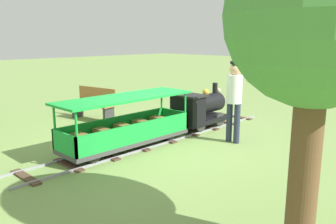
{
  "coord_description": "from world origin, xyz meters",
  "views": [
    {
      "loc": [
        4.93,
        -4.83,
        2.05
      ],
      "look_at": [
        0.0,
        0.21,
        0.55
      ],
      "focal_mm": 37.13,
      "sensor_mm": 36.0,
      "label": 1
    }
  ],
  "objects_px": {
    "conductor_person": "(234,95)",
    "oak_tree_far": "(317,19)",
    "passenger_car": "(127,128)",
    "park_bench": "(94,104)",
    "locomotive": "(199,108)"
  },
  "relations": [
    {
      "from": "locomotive",
      "to": "oak_tree_far",
      "type": "bearing_deg",
      "value": -38.45
    },
    {
      "from": "passenger_car",
      "to": "oak_tree_far",
      "type": "bearing_deg",
      "value": -12.73
    },
    {
      "from": "conductor_person",
      "to": "oak_tree_far",
      "type": "distance_m",
      "value": 3.85
    },
    {
      "from": "locomotive",
      "to": "park_bench",
      "type": "distance_m",
      "value": 2.77
    },
    {
      "from": "oak_tree_far",
      "to": "park_bench",
      "type": "bearing_deg",
      "value": 163.87
    },
    {
      "from": "conductor_person",
      "to": "oak_tree_far",
      "type": "bearing_deg",
      "value": -45.81
    },
    {
      "from": "passenger_car",
      "to": "conductor_person",
      "type": "height_order",
      "value": "conductor_person"
    },
    {
      "from": "locomotive",
      "to": "passenger_car",
      "type": "height_order",
      "value": "locomotive"
    },
    {
      "from": "conductor_person",
      "to": "oak_tree_far",
      "type": "height_order",
      "value": "oak_tree_far"
    },
    {
      "from": "conductor_person",
      "to": "locomotive",
      "type": "bearing_deg",
      "value": 164.35
    },
    {
      "from": "park_bench",
      "to": "oak_tree_far",
      "type": "xyz_separation_m",
      "value": [
        6.22,
        -1.8,
        1.79
      ]
    },
    {
      "from": "park_bench",
      "to": "oak_tree_far",
      "type": "distance_m",
      "value": 6.71
    },
    {
      "from": "conductor_person",
      "to": "passenger_car",
      "type": "bearing_deg",
      "value": -123.11
    },
    {
      "from": "conductor_person",
      "to": "oak_tree_far",
      "type": "xyz_separation_m",
      "value": [
        2.53,
        -2.61,
        1.25
      ]
    },
    {
      "from": "locomotive",
      "to": "conductor_person",
      "type": "height_order",
      "value": "conductor_person"
    }
  ]
}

